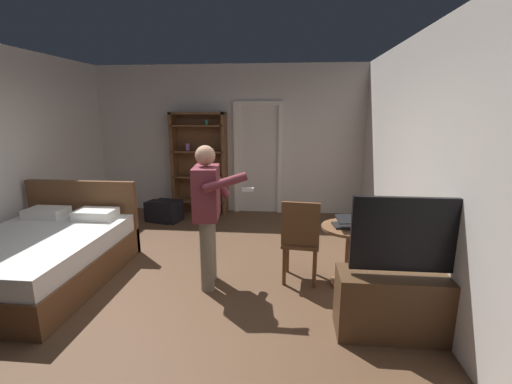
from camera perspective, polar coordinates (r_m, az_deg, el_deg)
The scene contains 14 objects.
ground_plane at distance 4.16m, azimuth -12.01°, elevation -15.29°, with size 7.08×7.08×0.00m, color brown.
wall_back at distance 6.88m, azimuth -4.39°, elevation 8.40°, with size 5.35×0.12×2.80m, color silver.
wall_right at distance 3.81m, azimuth 27.76°, elevation 3.16°, with size 0.12×6.67×2.80m, color silver.
doorway_frame at distance 6.74m, azimuth 0.34°, elevation 6.83°, with size 0.93×0.08×2.13m.
bed at distance 4.86m, azimuth -31.59°, elevation -8.85°, with size 1.56×2.05×1.02m.
bookshelf at distance 6.81m, azimuth -9.14°, elevation 5.19°, with size 1.04×0.32×1.93m.
tv_flatscreen at distance 3.47m, azimuth 23.90°, elevation -15.36°, with size 1.27×0.40×1.27m.
side_table at distance 4.13m, azimuth 14.92°, elevation -8.43°, with size 0.64×0.64×0.70m.
laptop at distance 4.00m, azimuth 14.91°, elevation -4.91°, with size 0.36×0.37×0.15m.
bottle_on_table at distance 3.97m, azimuth 17.39°, elevation -4.22°, with size 0.06×0.06×0.27m.
wooden_chair at distance 4.04m, azimuth 7.26°, elevation -7.46°, with size 0.46×0.46×0.99m.
person_blue_shirt at distance 3.89m, azimuth -7.84°, elevation -2.33°, with size 0.70×0.64×1.60m.
suitcase_dark at distance 6.55m, azimuth -15.24°, elevation -3.10°, with size 0.51×0.29×0.36m, color black.
suitcase_small at distance 6.54m, azimuth -14.28°, elevation -3.02°, with size 0.47×0.37×0.38m, color black.
Camera 1 is at (1.17, -3.48, 1.96)m, focal length 24.60 mm.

